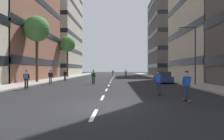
% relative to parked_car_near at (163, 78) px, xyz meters
% --- Properties ---
extents(ground_plane, '(186.08, 186.08, 0.00)m').
position_rel_parked_car_near_xyz_m(ground_plane, '(-7.13, 13.76, -0.70)').
color(ground_plane, black).
extents(sidewalk_left, '(3.44, 85.29, 0.14)m').
position_rel_parked_car_near_xyz_m(sidewalk_left, '(-17.18, 17.63, -0.63)').
color(sidewalk_left, '#9E9991').
rests_on(sidewalk_left, ground_plane).
extents(sidewalk_right, '(3.44, 85.29, 0.14)m').
position_rel_parked_car_near_xyz_m(sidewalk_right, '(2.92, 17.63, -0.63)').
color(sidewalk_right, '#9E9991').
rests_on(sidewalk_right, ground_plane).
extents(lane_markings, '(0.16, 72.20, 0.01)m').
position_rel_parked_car_near_xyz_m(lane_markings, '(-7.13, 15.74, -0.70)').
color(lane_markings, silver).
rests_on(lane_markings, ground_plane).
extents(building_left_mid, '(12.45, 21.79, 20.31)m').
position_rel_parked_car_near_xyz_m(building_left_mid, '(-25.07, 6.89, 9.55)').
color(building_left_mid, brown).
rests_on(building_left_mid, ground_plane).
extents(building_left_far, '(12.45, 22.32, 36.63)m').
position_rel_parked_car_near_xyz_m(building_left_far, '(-25.07, 35.72, 17.71)').
color(building_left_far, '#B2A893').
rests_on(building_left_far, ground_plane).
extents(building_right_mid, '(12.45, 17.95, 20.10)m').
position_rel_parked_car_near_xyz_m(building_right_mid, '(10.81, 6.89, 9.44)').
color(building_right_mid, '#BCB29E').
rests_on(building_right_mid, ground_plane).
extents(building_right_far, '(12.45, 17.58, 23.79)m').
position_rel_parked_car_near_xyz_m(building_right_far, '(10.81, 35.72, 11.29)').
color(building_right_far, '#4C4744').
rests_on(building_right_far, ground_plane).
extents(parked_car_near, '(1.82, 4.40, 1.52)m').
position_rel_parked_car_near_xyz_m(parked_car_near, '(0.00, 0.00, 0.00)').
color(parked_car_near, navy).
rests_on(parked_car_near, ground_plane).
extents(street_tree_near, '(3.44, 3.44, 9.04)m').
position_rel_parked_car_near_xyz_m(street_tree_near, '(-17.18, 17.50, 6.68)').
color(street_tree_near, '#4C3823').
rests_on(street_tree_near, sidewalk_left).
extents(street_tree_mid, '(3.51, 3.51, 9.01)m').
position_rel_parked_car_near_xyz_m(street_tree_mid, '(-17.18, 0.20, 6.62)').
color(street_tree_mid, '#4C3823').
rests_on(street_tree_mid, sidewalk_left).
extents(streetlamp_right, '(2.13, 0.30, 6.50)m').
position_rel_parked_car_near_xyz_m(streetlamp_right, '(2.21, -4.51, 3.44)').
color(streetlamp_right, '#3F3F44').
rests_on(streetlamp_right, sidewalk_right).
extents(skater_0, '(0.56, 0.92, 1.78)m').
position_rel_parked_car_near_xyz_m(skater_0, '(-3.20, -12.59, 0.29)').
color(skater_0, brown).
rests_on(skater_0, ground_plane).
extents(skater_1, '(0.57, 0.92, 1.78)m').
position_rel_parked_car_near_xyz_m(skater_1, '(-9.07, -2.62, 0.32)').
color(skater_1, brown).
rests_on(skater_1, ground_plane).
extents(skater_2, '(0.57, 0.92, 1.78)m').
position_rel_parked_car_near_xyz_m(skater_2, '(-14.43, 4.65, 0.29)').
color(skater_2, brown).
rests_on(skater_2, ground_plane).
extents(skater_3, '(0.57, 0.92, 1.78)m').
position_rel_parked_car_near_xyz_m(skater_3, '(-2.12, -15.56, 0.29)').
color(skater_3, brown).
rests_on(skater_3, ground_plane).
extents(skater_4, '(0.56, 0.92, 1.78)m').
position_rel_parked_car_near_xyz_m(skater_4, '(-14.35, -2.73, 0.32)').
color(skater_4, brown).
rests_on(skater_4, ground_plane).
extents(skater_5, '(0.57, 0.92, 1.78)m').
position_rel_parked_car_near_xyz_m(skater_5, '(-14.43, -9.21, 0.32)').
color(skater_5, brown).
rests_on(skater_5, ground_plane).
extents(skater_6, '(0.56, 0.92, 1.78)m').
position_rel_parked_car_near_xyz_m(skater_6, '(-7.23, 25.31, 0.29)').
color(skater_6, brown).
rests_on(skater_6, ground_plane).
extents(skater_7, '(0.54, 0.91, 1.78)m').
position_rel_parked_car_near_xyz_m(skater_7, '(-4.28, 16.07, 0.32)').
color(skater_7, brown).
rests_on(skater_7, ground_plane).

